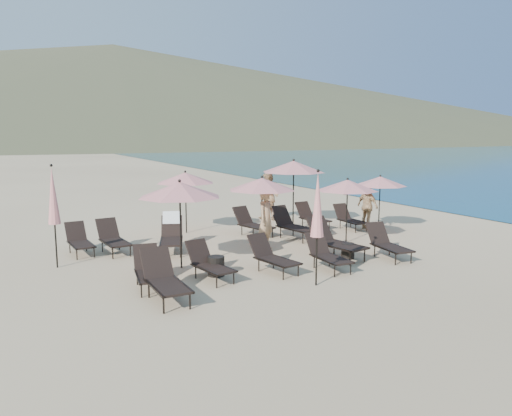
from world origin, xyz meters
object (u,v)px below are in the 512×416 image
lounger_3 (327,254)px  beachgoer_b (269,196)px  lounger_0 (164,278)px  lounger_7 (113,238)px  umbrella_closed_1 (53,196)px  side_table_0 (216,266)px  umbrella_open_3 (185,178)px  lounger_4 (334,240)px  lounger_12 (349,218)px  umbrella_open_5 (380,181)px  lounger_13 (148,269)px  lounger_11 (312,216)px  umbrella_closed_0 (317,205)px  lounger_10 (292,224)px  beachgoer_a (266,219)px  lounger_1 (209,263)px  lounger_5 (387,243)px  umbrella_open_0 (180,190)px  lounger_8 (172,233)px  lounger_2 (272,256)px  umbrella_open_2 (348,185)px  lounger_9 (252,223)px  lounger_6 (79,240)px  beachgoer_c (368,206)px  side_table_1 (348,251)px  umbrella_open_1 (262,184)px

lounger_3 → beachgoer_b: bearing=75.0°
lounger_0 → lounger_7: 4.72m
umbrella_closed_1 → side_table_0: umbrella_closed_1 is taller
umbrella_open_3 → side_table_0: size_ratio=4.50×
lounger_4 → umbrella_open_3: umbrella_open_3 is taller
lounger_12 → umbrella_closed_1: size_ratio=0.56×
lounger_0 → umbrella_open_5: size_ratio=0.86×
lounger_13 → lounger_7: bearing=99.4°
lounger_11 → umbrella_closed_1: bearing=-173.2°
lounger_7 → umbrella_closed_0: 6.55m
umbrella_open_5 → lounger_10: bearing=175.7°
lounger_7 → beachgoer_a: bearing=-27.2°
lounger_4 → umbrella_closed_1: (-7.03, 2.47, 1.38)m
lounger_11 → beachgoer_b: beachgoer_b is taller
lounger_3 → lounger_10: bearing=74.0°
lounger_1 → lounger_5: 5.21m
umbrella_open_0 → lounger_8: bearing=78.8°
lounger_2 → lounger_0: bearing=-175.1°
lounger_8 → umbrella_open_5: umbrella_open_5 is taller
umbrella_open_2 → lounger_1: bearing=-162.7°
lounger_3 → lounger_7: size_ratio=0.92×
lounger_9 → umbrella_open_2: bearing=-61.4°
lounger_6 → beachgoer_b: (7.59, 2.37, 0.55)m
lounger_13 → umbrella_closed_1: (-1.66, 2.72, 1.47)m
lounger_11 → lounger_12: bearing=-42.9°
lounger_5 → umbrella_open_5: bearing=59.6°
lounger_9 → side_table_0: (-3.00, -3.90, -0.19)m
lounger_4 → beachgoer_c: size_ratio=1.15×
lounger_9 → lounger_13: lounger_9 is taller
lounger_6 → beachgoer_a: beachgoer_a is taller
umbrella_open_2 → side_table_0: bearing=-163.8°
lounger_1 → side_table_1: lounger_1 is taller
umbrella_open_1 → umbrella_closed_1: 5.81m
lounger_0 → umbrella_open_2: 7.39m
beachgoer_b → umbrella_open_2: bearing=-26.0°
umbrella_open_2 → lounger_13: bearing=-166.8°
lounger_2 → lounger_5: bearing=-14.2°
lounger_0 → lounger_11: (7.25, 5.25, -0.05)m
lounger_0 → lounger_13: size_ratio=1.08×
lounger_12 → umbrella_open_3: (-5.48, 2.10, 1.53)m
umbrella_open_2 → beachgoer_b: bearing=91.8°
lounger_12 → side_table_1: 4.36m
lounger_8 → umbrella_open_2: 5.64m
umbrella_open_0 → umbrella_open_2: (5.64, 0.41, -0.20)m
umbrella_open_1 → beachgoer_a: bearing=-81.3°
lounger_11 → umbrella_open_5: (1.86, -1.53, 1.35)m
lounger_4 → lounger_8: size_ratio=1.05×
umbrella_closed_1 → beachgoer_a: (5.82, -0.69, -0.97)m
umbrella_open_5 → beachgoer_c: umbrella_open_5 is taller
lounger_1 → beachgoer_c: bearing=13.4°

